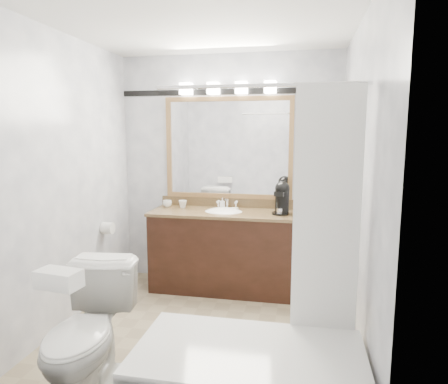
{
  "coord_description": "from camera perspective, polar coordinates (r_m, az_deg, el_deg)",
  "views": [
    {
      "loc": [
        0.8,
        -3.01,
        1.67
      ],
      "look_at": [
        0.14,
        0.35,
        1.16
      ],
      "focal_mm": 32.0,
      "sensor_mm": 36.0,
      "label": 1
    }
  ],
  "objects": [
    {
      "name": "toilet",
      "position": [
        2.8,
        -19.0,
        -18.68
      ],
      "size": [
        0.55,
        0.85,
        0.82
      ],
      "primitive_type": "imported",
      "rotation": [
        0.0,
        0.0,
        0.11
      ],
      "color": "white",
      "rests_on": "ground"
    },
    {
      "name": "vanity",
      "position": [
        4.28,
        -0.06,
        -8.13
      ],
      "size": [
        1.53,
        0.58,
        0.97
      ],
      "color": "black",
      "rests_on": "ground"
    },
    {
      "name": "soap_bar",
      "position": [
        4.28,
        1.55,
        -2.38
      ],
      "size": [
        0.08,
        0.06,
        0.02
      ],
      "primitive_type": "cube",
      "rotation": [
        0.0,
        0.0,
        0.33
      ],
      "color": "beige",
      "rests_on": "vanity"
    },
    {
      "name": "coffee_maker",
      "position": [
        4.09,
        8.27,
        -0.71
      ],
      "size": [
        0.17,
        0.21,
        0.33
      ],
      "rotation": [
        0.0,
        0.0,
        -0.26
      ],
      "color": "black",
      "rests_on": "vanity"
    },
    {
      "name": "tissue_box",
      "position": [
        2.43,
        -22.54,
        -11.39
      ],
      "size": [
        0.26,
        0.16,
        0.1
      ],
      "primitive_type": "cube",
      "rotation": [
        0.0,
        0.0,
        -0.14
      ],
      "color": "white",
      "rests_on": "toilet"
    },
    {
      "name": "tp_roll",
      "position": [
        4.26,
        -16.28,
        -4.97
      ],
      "size": [
        0.11,
        0.12,
        0.12
      ],
      "primitive_type": "cylinder",
      "rotation": [
        0.0,
        1.57,
        0.0
      ],
      "color": "white",
      "rests_on": "room"
    },
    {
      "name": "room",
      "position": [
        3.14,
        -3.68,
        0.82
      ],
      "size": [
        2.42,
        2.62,
        2.52
      ],
      "color": "#9C8B6A",
      "rests_on": "ground"
    },
    {
      "name": "mirror",
      "position": [
        4.37,
        0.63,
        6.29
      ],
      "size": [
        1.4,
        0.04,
        1.1
      ],
      "color": "#A47A4A",
      "rests_on": "room"
    },
    {
      "name": "vanity_light_bar",
      "position": [
        4.33,
        0.5,
        14.66
      ],
      "size": [
        1.02,
        0.14,
        0.12
      ],
      "color": "silver",
      "rests_on": "room"
    },
    {
      "name": "soap_bottle_a",
      "position": [
        4.34,
        -0.23,
        -1.6
      ],
      "size": [
        0.06,
        0.06,
        0.12
      ],
      "primitive_type": "imported",
      "rotation": [
        0.0,
        0.0,
        0.09
      ],
      "color": "white",
      "rests_on": "vanity"
    },
    {
      "name": "cup_left",
      "position": [
        4.46,
        -8.1,
        -1.66
      ],
      "size": [
        0.12,
        0.12,
        0.08
      ],
      "primitive_type": "imported",
      "rotation": [
        0.0,
        0.0,
        -0.23
      ],
      "color": "white",
      "rests_on": "vanity"
    },
    {
      "name": "accent_stripe",
      "position": [
        4.4,
        0.67,
        14.14
      ],
      "size": [
        2.4,
        0.01,
        0.06
      ],
      "primitive_type": "cube",
      "color": "black",
      "rests_on": "room"
    },
    {
      "name": "cup_right",
      "position": [
        4.4,
        -5.91,
        -1.71
      ],
      "size": [
        0.11,
        0.11,
        0.08
      ],
      "primitive_type": "imported",
      "rotation": [
        0.0,
        0.0,
        0.26
      ],
      "color": "white",
      "rests_on": "vanity"
    },
    {
      "name": "bathtub",
      "position": [
        2.54,
        4.15,
        -24.7
      ],
      "size": [
        1.3,
        0.75,
        1.96
      ],
      "color": "white",
      "rests_on": "ground"
    }
  ]
}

